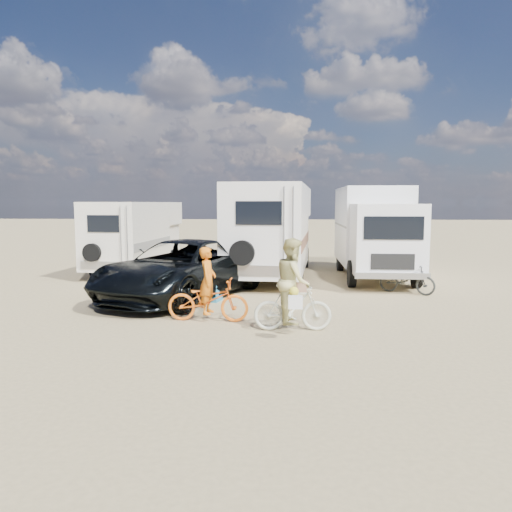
# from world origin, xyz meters

# --- Properties ---
(ground) EXTENTS (140.00, 140.00, 0.00)m
(ground) POSITION_xyz_m (0.00, 0.00, 0.00)
(ground) COLOR tan
(ground) RESTS_ON ground
(rv_main) EXTENTS (3.11, 8.19, 3.36)m
(rv_main) POSITION_xyz_m (0.12, 6.87, 1.68)
(rv_main) COLOR white
(rv_main) RESTS_ON ground
(rv_left) EXTENTS (2.38, 6.08, 2.77)m
(rv_left) POSITION_xyz_m (-5.41, 7.69, 1.39)
(rv_left) COLOR beige
(rv_left) RESTS_ON ground
(box_truck) EXTENTS (2.38, 6.43, 3.32)m
(box_truck) POSITION_xyz_m (3.81, 6.41, 1.66)
(box_truck) COLOR white
(box_truck) RESTS_ON ground
(dark_suv) EXTENTS (4.78, 6.61, 1.67)m
(dark_suv) POSITION_xyz_m (-2.40, 2.39, 0.84)
(dark_suv) COLOR black
(dark_suv) RESTS_ON ground
(bike_man) EXTENTS (1.92, 0.75, 1.00)m
(bike_man) POSITION_xyz_m (-1.18, -0.35, 0.50)
(bike_man) COLOR orange
(bike_man) RESTS_ON ground
(bike_woman) EXTENTS (1.70, 0.56, 1.01)m
(bike_woman) POSITION_xyz_m (0.78, -1.07, 0.50)
(bike_woman) COLOR beige
(bike_woman) RESTS_ON ground
(rider_man) EXTENTS (0.40, 0.58, 1.56)m
(rider_man) POSITION_xyz_m (-1.18, -0.35, 0.78)
(rider_man) COLOR orange
(rider_man) RESTS_ON ground
(rider_woman) EXTENTS (0.74, 0.92, 1.83)m
(rider_woman) POSITION_xyz_m (0.78, -1.07, 0.91)
(rider_woman) COLOR #C9BF75
(rider_woman) RESTS_ON ground
(bike_parked) EXTENTS (1.77, 1.41, 0.90)m
(bike_parked) POSITION_xyz_m (4.28, 3.47, 0.45)
(bike_parked) COLOR black
(bike_parked) RESTS_ON ground
(cooler) EXTENTS (0.71, 0.59, 0.49)m
(cooler) POSITION_xyz_m (-1.53, 1.98, 0.25)
(cooler) COLOR teal
(cooler) RESTS_ON ground
(crate) EXTENTS (0.52, 0.52, 0.34)m
(crate) POSITION_xyz_m (1.06, 3.58, 0.17)
(crate) COLOR #836049
(crate) RESTS_ON ground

